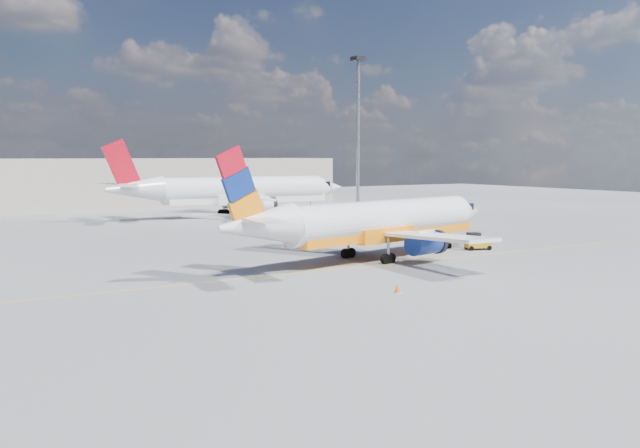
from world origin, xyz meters
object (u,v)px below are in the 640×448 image
main_jet (375,222)px  second_jet (237,191)px  gse_tug (477,242)px  traffic_cone (397,289)px

main_jet → second_jet: second_jet is taller
second_jet → gse_tug: size_ratio=14.06×
main_jet → traffic_cone: size_ratio=52.59×
main_jet → second_jet: size_ratio=0.87×
gse_tug → traffic_cone: size_ratio=4.28×
main_jet → gse_tug: main_jet is taller
traffic_cone → main_jet: bearing=59.4°
main_jet → second_jet: (7.85, 43.32, 0.46)m
second_jet → gse_tug: bearing=-81.8°
gse_tug → traffic_cone: (-18.86, -12.49, -0.46)m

